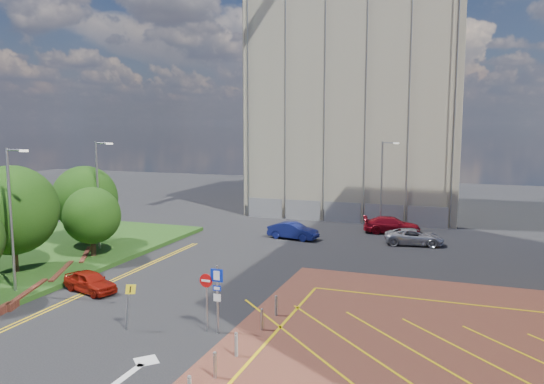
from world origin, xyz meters
The scene contains 17 objects.
ground centered at (0.00, 0.00, 0.00)m, with size 140.00×140.00×0.00m, color black.
retaining_wall centered at (-11.80, 2.00, 0.20)m, with size 6.06×20.33×0.40m.
tree_b centered at (-15.50, 5.00, 4.24)m, with size 5.60×5.60×6.74m.
tree_c centered at (-13.50, 10.00, 3.19)m, with size 4.00×4.00×4.90m.
tree_d centered at (-16.50, 13.00, 3.87)m, with size 5.00×5.00×6.08m.
lamp_left_near centered at (-12.42, 2.00, 4.66)m, with size 1.53×0.16×8.00m.
lamp_left_far centered at (-14.42, 12.00, 4.66)m, with size 1.53×0.16×8.00m.
lamp_back centered at (4.08, 28.00, 4.36)m, with size 1.53×0.16×8.00m.
sign_cluster centered at (0.30, 0.98, 1.95)m, with size 1.17×0.12×3.20m.
warning_sign centered at (-3.53, -0.09, 1.43)m, with size 0.59×0.38×2.25m.
bollard_row centered at (2.30, -1.67, 0.47)m, with size 0.14×11.14×0.90m.
construction_building centered at (0.00, 40.00, 11.00)m, with size 21.20×19.20×22.00m, color #A9A08A.
construction_fence centered at (1.00, 30.00, 1.00)m, with size 21.60×0.06×2.00m, color gray.
car_red_left centered at (-9.00, 4.00, 0.61)m, with size 1.44×3.58×1.22m, color #9E190D.
car_blue_back centered at (-2.27, 21.34, 0.70)m, with size 1.47×4.23×1.39m, color navy.
car_red_back centered at (5.20, 26.57, 0.72)m, with size 2.01×4.93×1.43m, color #A50E1C.
car_silver_back centered at (7.44, 22.55, 0.64)m, with size 2.12×4.59×1.27m, color #B7B6BE.
Camera 1 is at (10.76, -20.17, 9.61)m, focal length 35.00 mm.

